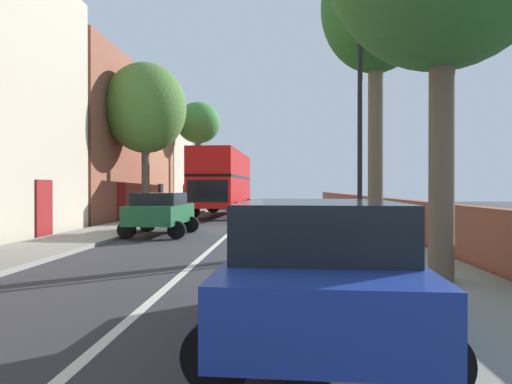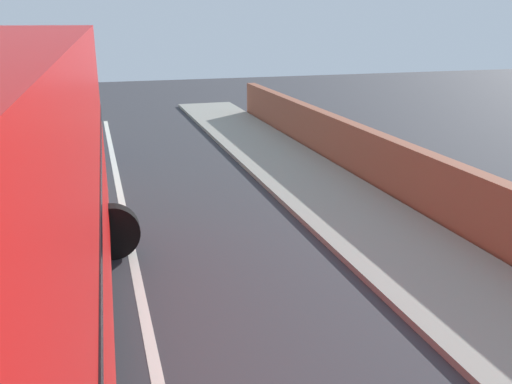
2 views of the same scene
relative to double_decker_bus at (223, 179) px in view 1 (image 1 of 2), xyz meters
name	(u,v)px [view 1 (image 1 of 2)]	position (x,y,z in m)	size (l,w,h in m)	color
ground_plane	(234,229)	(1.70, -9.31, -2.35)	(84.00, 84.00, 0.00)	#333338
road_centre_line	(234,229)	(1.70, -9.31, -2.35)	(0.16, 54.00, 0.01)	silver
sidewalk_left	(125,227)	(-3.20, -9.31, -2.29)	(2.60, 60.00, 0.12)	gray
sidewalk_right	(347,228)	(6.60, -9.31, -2.29)	(2.60, 60.00, 0.12)	gray
terraced_houses_left	(42,126)	(-6.80, -9.65, 2.19)	(4.07, 47.68, 10.01)	brown
boundary_wall_right	(383,214)	(8.15, -9.31, -1.66)	(0.36, 54.00, 1.39)	brown
double_decker_bus	(223,179)	(0.00, 0.00, 0.00)	(3.76, 10.73, 4.06)	red
parked_car_blue_right_0	(318,262)	(4.20, -24.00, -1.41)	(2.64, 4.63, 1.65)	#1E389E
parked_car_green_left_1	(161,211)	(-0.80, -12.22, -1.42)	(2.45, 4.05, 1.62)	#1E6038
parked_car_blue_left_2	(230,198)	(-0.80, 11.28, -1.41)	(2.47, 4.48, 1.67)	#1E389E
street_tree_left_0	(145,109)	(-3.29, -5.87, 3.57)	(4.22, 4.22, 8.17)	brown
street_tree_right_3	(376,10)	(6.66, -15.08, 4.90)	(3.36, 3.36, 9.27)	brown
street_tree_left_4	(198,125)	(-2.85, 6.88, 4.50)	(3.47, 3.47, 8.51)	#7A6B56
lamppost_right	(360,118)	(6.00, -16.16, 1.45)	(0.32, 0.32, 6.31)	black
litter_bin_right	(363,217)	(7.00, -11.07, -1.68)	(0.55, 0.55, 1.09)	black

